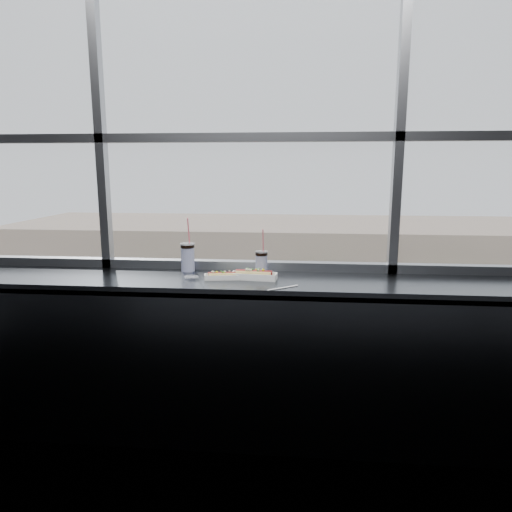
# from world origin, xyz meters

# --- Properties ---
(wall_back_lower) EXTENTS (6.00, 0.00, 6.00)m
(wall_back_lower) POSITION_xyz_m (0.00, 1.50, 0.55)
(wall_back_lower) COLOR black
(wall_back_lower) RESTS_ON ground
(window_glass) EXTENTS (6.00, 0.00, 6.00)m
(window_glass) POSITION_xyz_m (0.00, 1.52, 2.30)
(window_glass) COLOR silver
(window_glass) RESTS_ON ground
(window_mullions) EXTENTS (6.00, 0.08, 2.40)m
(window_mullions) POSITION_xyz_m (0.00, 1.50, 2.30)
(window_mullions) COLOR gray
(window_mullions) RESTS_ON ground
(counter) EXTENTS (6.00, 0.55, 0.06)m
(counter) POSITION_xyz_m (0.00, 1.23, 1.07)
(counter) COLOR #484D52
(counter) RESTS_ON ground
(counter_fascia) EXTENTS (6.00, 0.04, 1.04)m
(counter_fascia) POSITION_xyz_m (0.00, 0.97, 0.55)
(counter_fascia) COLOR #484D52
(counter_fascia) RESTS_ON ground
(hotdog_tray_left) EXTENTS (0.24, 0.11, 0.06)m
(hotdog_tray_left) POSITION_xyz_m (-0.12, 1.19, 1.12)
(hotdog_tray_left) COLOR white
(hotdog_tray_left) RESTS_ON counter
(hotdog_tray_right) EXTENTS (0.30, 0.12, 0.07)m
(hotdog_tray_right) POSITION_xyz_m (0.09, 1.21, 1.13)
(hotdog_tray_right) COLOR white
(hotdog_tray_right) RESTS_ON counter
(soda_cup_left) EXTENTS (0.10, 0.10, 0.37)m
(soda_cup_left) POSITION_xyz_m (-0.39, 1.41, 1.21)
(soda_cup_left) COLOR white
(soda_cup_left) RESTS_ON counter
(soda_cup_right) EXTENTS (0.09, 0.09, 0.31)m
(soda_cup_right) POSITION_xyz_m (0.12, 1.32, 1.19)
(soda_cup_right) COLOR white
(soda_cup_right) RESTS_ON counter
(loose_straw) EXTENTS (0.18, 0.13, 0.01)m
(loose_straw) POSITION_xyz_m (0.28, 1.01, 1.10)
(loose_straw) COLOR white
(loose_straw) RESTS_ON counter
(wrapper) EXTENTS (0.10, 0.07, 0.02)m
(wrapper) POSITION_xyz_m (-0.32, 1.19, 1.11)
(wrapper) COLOR silver
(wrapper) RESTS_ON counter
(plaza_ground) EXTENTS (120.00, 120.00, 0.00)m
(plaza_ground) POSITION_xyz_m (0.00, 45.00, -11.00)
(plaza_ground) COLOR beige
(plaza_ground) RESTS_ON ground
(street_asphalt) EXTENTS (80.00, 10.00, 0.06)m
(street_asphalt) POSITION_xyz_m (0.00, 21.50, -10.97)
(street_asphalt) COLOR black
(street_asphalt) RESTS_ON plaza_ground
(far_sidewalk) EXTENTS (80.00, 6.00, 0.04)m
(far_sidewalk) POSITION_xyz_m (0.00, 29.50, -10.98)
(far_sidewalk) COLOR beige
(far_sidewalk) RESTS_ON plaza_ground
(far_building) EXTENTS (50.00, 14.00, 8.00)m
(far_building) POSITION_xyz_m (0.00, 39.50, -7.00)
(far_building) COLOR tan
(far_building) RESTS_ON plaza_ground
(car_far_a) EXTENTS (2.90, 6.28, 2.05)m
(car_far_a) POSITION_xyz_m (-11.33, 25.50, -9.92)
(car_far_a) COLOR black
(car_far_a) RESTS_ON street_asphalt
(car_far_b) EXTENTS (3.56, 7.09, 2.27)m
(car_far_b) POSITION_xyz_m (3.14, 25.50, -9.80)
(car_far_b) COLOR #B54E36
(car_far_b) RESTS_ON street_asphalt
(car_near_d) EXTENTS (2.44, 5.84, 1.95)m
(car_near_d) POSITION_xyz_m (5.29, 17.50, -9.97)
(car_near_d) COLOR white
(car_near_d) RESTS_ON street_asphalt
(car_near_c) EXTENTS (2.79, 6.07, 1.98)m
(car_near_c) POSITION_xyz_m (1.54, 17.50, -9.95)
(car_near_c) COLOR #A30600
(car_near_c) RESTS_ON street_asphalt
(car_far_c) EXTENTS (2.89, 5.76, 1.85)m
(car_far_c) POSITION_xyz_m (12.99, 25.50, -10.02)
(car_far_c) COLOR silver
(car_far_c) RESTS_ON street_asphalt
(car_near_b) EXTENTS (3.62, 7.22, 2.32)m
(car_near_b) POSITION_xyz_m (-5.02, 17.50, -9.78)
(car_near_b) COLOR black
(car_near_b) RESTS_ON street_asphalt
(pedestrian_a) EXTENTS (1.00, 0.75, 2.24)m
(pedestrian_a) POSITION_xyz_m (-5.14, 29.42, -9.84)
(pedestrian_a) COLOR #66605B
(pedestrian_a) RESTS_ON far_sidewalk
(pedestrian_b) EXTENTS (0.97, 0.73, 2.18)m
(pedestrian_b) POSITION_xyz_m (-0.18, 29.39, -9.87)
(pedestrian_b) COLOR #66605B
(pedestrian_b) RESTS_ON far_sidewalk
(pedestrian_c) EXTENTS (0.65, 0.86, 1.94)m
(pedestrian_c) POSITION_xyz_m (6.08, 29.53, -9.99)
(pedestrian_c) COLOR #66605B
(pedestrian_c) RESTS_ON far_sidewalk
(pedestrian_d) EXTENTS (0.68, 0.91, 2.04)m
(pedestrian_d) POSITION_xyz_m (9.15, 29.71, -9.94)
(pedestrian_d) COLOR #66605B
(pedestrian_d) RESTS_ON far_sidewalk
(tree_left) EXTENTS (3.34, 3.34, 5.21)m
(tree_left) POSITION_xyz_m (-10.48, 29.50, -7.47)
(tree_left) COLOR #47382B
(tree_left) RESTS_ON far_sidewalk
(tree_center) EXTENTS (3.49, 3.49, 5.45)m
(tree_center) POSITION_xyz_m (1.92, 29.50, -7.30)
(tree_center) COLOR #47382B
(tree_center) RESTS_ON far_sidewalk
(tree_right) EXTENTS (3.28, 3.28, 5.13)m
(tree_right) POSITION_xyz_m (11.53, 29.50, -7.52)
(tree_right) COLOR #47382B
(tree_right) RESTS_ON far_sidewalk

